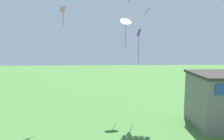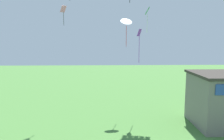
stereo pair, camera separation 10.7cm
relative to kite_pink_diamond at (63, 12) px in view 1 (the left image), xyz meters
The scene contains 4 objects.
kite_pink_diamond is the anchor object (origin of this frame).
kite_white_delta 6.82m from the kite_pink_diamond, ahead, with size 1.49×1.36×3.20m.
kite_green_diamond 8.90m from the kite_pink_diamond, 22.50° to the right, with size 0.51×0.62×2.30m.
kite_purple_streamer 8.49m from the kite_pink_diamond, ahead, with size 0.57×0.62×3.53m.
Camera 1 is at (-0.59, -8.34, 8.05)m, focal length 35.00 mm.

